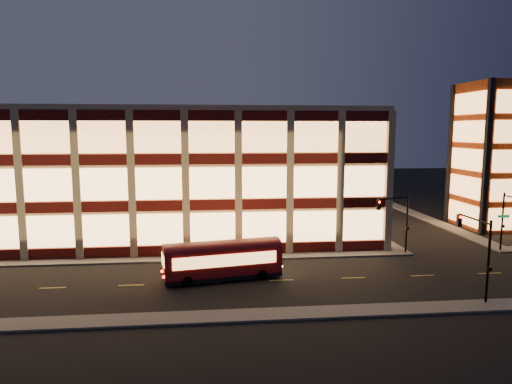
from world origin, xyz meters
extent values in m
plane|color=black|center=(0.00, 0.00, 0.00)|extent=(200.00, 200.00, 0.00)
cube|color=#514F4C|center=(-3.00, 1.00, 0.07)|extent=(54.00, 2.00, 0.15)
cube|color=#514F4C|center=(23.00, 17.00, 0.07)|extent=(2.00, 30.00, 0.15)
cube|color=#514F4C|center=(34.00, 17.00, 0.07)|extent=(2.00, 30.00, 0.15)
cube|color=#514F4C|center=(0.00, -13.00, 0.07)|extent=(100.00, 2.00, 0.15)
cube|color=tan|center=(-3.00, 17.00, 7.00)|extent=(50.00, 30.00, 14.00)
cube|color=tan|center=(-3.00, 17.00, 14.25)|extent=(50.40, 30.40, 0.50)
cube|color=#470C0A|center=(-3.00, 1.88, 0.65)|extent=(50.10, 0.25, 1.00)
cube|color=#FFB86B|center=(-3.00, 1.90, 2.75)|extent=(49.00, 0.20, 3.00)
cube|color=#470C0A|center=(22.12, 17.00, 0.65)|extent=(0.25, 30.10, 1.00)
cube|color=#FFB86B|center=(22.10, 17.00, 2.75)|extent=(0.20, 29.00, 3.00)
cube|color=#470C0A|center=(-3.00, 1.88, 5.05)|extent=(50.10, 0.25, 1.00)
cube|color=#FFB86B|center=(-3.00, 1.90, 7.15)|extent=(49.00, 0.20, 3.00)
cube|color=#470C0A|center=(22.12, 17.00, 5.05)|extent=(0.25, 30.10, 1.00)
cube|color=#FFB86B|center=(22.10, 17.00, 7.15)|extent=(0.20, 29.00, 3.00)
cube|color=#470C0A|center=(-3.00, 1.88, 9.45)|extent=(50.10, 0.25, 1.00)
cube|color=#FFB86B|center=(-3.00, 1.90, 11.55)|extent=(49.00, 0.20, 3.00)
cube|color=#470C0A|center=(22.12, 17.00, 9.45)|extent=(0.25, 30.10, 1.00)
cube|color=#FFB86B|center=(22.10, 17.00, 11.55)|extent=(0.20, 29.00, 3.00)
cube|color=#8C3814|center=(40.00, 12.00, 9.00)|extent=(8.00, 8.00, 18.00)
cube|color=black|center=(36.00, 8.00, 9.00)|extent=(0.60, 0.60, 18.00)
cube|color=black|center=(36.00, 16.00, 9.00)|extent=(0.60, 0.60, 18.00)
cube|color=black|center=(44.00, 16.00, 9.00)|extent=(0.60, 0.60, 18.00)
cube|color=#FFA759|center=(35.92, 12.00, 1.80)|extent=(0.16, 6.60, 2.60)
cube|color=#FFA759|center=(35.92, 12.00, 5.20)|extent=(0.16, 6.60, 2.60)
cube|color=#FFA759|center=(35.92, 12.00, 8.60)|extent=(0.16, 6.60, 2.60)
cube|color=#FFA759|center=(35.92, 12.00, 12.00)|extent=(0.16, 6.60, 2.60)
cube|color=#FFA759|center=(35.92, 12.00, 15.40)|extent=(0.16, 6.60, 2.60)
cylinder|color=black|center=(23.50, 0.80, 3.00)|extent=(0.18, 0.18, 6.00)
cylinder|color=black|center=(21.75, 0.05, 5.70)|extent=(3.56, 1.63, 0.14)
cube|color=black|center=(20.00, -0.70, 5.20)|extent=(0.32, 0.32, 0.95)
sphere|color=#FF0C05|center=(20.00, -0.88, 5.50)|extent=(0.20, 0.20, 0.20)
cube|color=black|center=(23.50, 0.60, 2.60)|extent=(0.25, 0.18, 0.28)
cylinder|color=black|center=(33.50, 0.80, 3.00)|extent=(0.18, 0.18, 6.00)
cube|color=black|center=(33.50, 0.60, 2.60)|extent=(0.25, 0.18, 0.28)
cube|color=#0C7226|center=(33.50, 0.65, 3.60)|extent=(1.20, 0.06, 0.28)
cylinder|color=black|center=(23.50, -12.50, 3.00)|extent=(0.18, 0.18, 6.00)
cylinder|color=black|center=(23.50, -10.50, 5.70)|extent=(0.14, 4.00, 0.14)
cube|color=black|center=(23.50, -8.50, 5.20)|extent=(0.32, 0.32, 0.95)
sphere|color=#FF0C05|center=(23.50, -8.68, 5.50)|extent=(0.20, 0.20, 0.20)
cube|color=black|center=(23.50, -12.70, 2.60)|extent=(0.25, 0.18, 0.28)
cube|color=maroon|center=(5.23, -5.18, 1.62)|extent=(9.82, 4.11, 2.19)
cube|color=black|center=(5.23, -5.18, 0.33)|extent=(9.82, 4.11, 0.33)
cylinder|color=black|center=(2.42, -6.78, 0.43)|extent=(0.90, 0.44, 0.86)
cylinder|color=black|center=(2.03, -4.71, 0.43)|extent=(0.90, 0.44, 0.86)
cylinder|color=black|center=(8.42, -5.65, 0.43)|extent=(0.90, 0.44, 0.86)
cylinder|color=black|center=(8.04, -3.59, 0.43)|extent=(0.90, 0.44, 0.86)
cube|color=#FFA759|center=(5.45, -6.38, 1.91)|extent=(8.26, 1.61, 0.95)
cube|color=#FFA759|center=(5.00, -3.98, 1.91)|extent=(8.26, 1.61, 0.95)
camera|label=1|loc=(4.30, -41.47, 12.11)|focal=32.00mm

